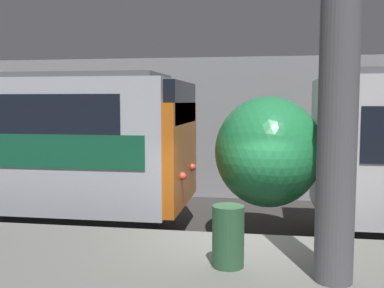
% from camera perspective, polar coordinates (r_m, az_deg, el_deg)
% --- Properties ---
extents(ground_plane, '(120.00, 120.00, 0.00)m').
position_cam_1_polar(ground_plane, '(8.25, 6.28, -17.54)').
color(ground_plane, '#33302D').
extents(station_rear_barrier, '(50.00, 0.15, 4.66)m').
position_cam_1_polar(station_rear_barrier, '(14.88, 7.79, 1.96)').
color(station_rear_barrier, '#939399').
rests_on(station_rear_barrier, ground).
extents(support_pillar_near, '(0.48, 0.48, 3.80)m').
position_cam_1_polar(support_pillar_near, '(5.80, 17.96, 1.54)').
color(support_pillar_near, '#56565B').
rests_on(support_pillar_near, platform).
extents(trash_bin, '(0.44, 0.44, 0.85)m').
position_cam_1_polar(trash_bin, '(6.31, 4.61, -11.59)').
color(trash_bin, '#2D5B38').
rests_on(trash_bin, platform).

